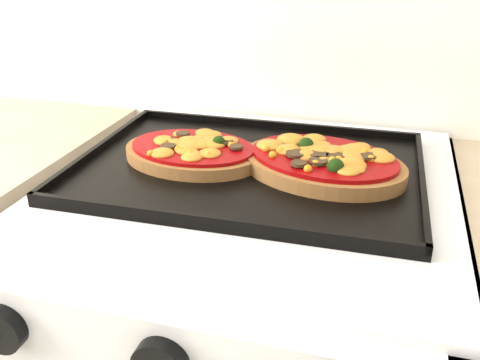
% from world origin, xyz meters
% --- Properties ---
extents(control_panel, '(0.60, 0.02, 0.09)m').
position_xyz_m(control_panel, '(0.04, 1.39, 0.85)').
color(control_panel, silver).
rests_on(control_panel, stove).
extents(knob_left, '(0.06, 0.02, 0.06)m').
position_xyz_m(knob_left, '(-0.15, 1.37, 0.85)').
color(knob_left, black).
rests_on(knob_left, control_panel).
extents(baking_tray, '(0.52, 0.39, 0.02)m').
position_xyz_m(baking_tray, '(0.03, 1.72, 0.92)').
color(baking_tray, black).
rests_on(baking_tray, stove).
extents(pizza_left, '(0.23, 0.18, 0.03)m').
position_xyz_m(pizza_left, '(-0.06, 1.73, 0.94)').
color(pizza_left, olive).
rests_on(pizza_left, baking_tray).
extents(pizza_right, '(0.29, 0.24, 0.04)m').
position_xyz_m(pizza_right, '(0.14, 1.74, 0.94)').
color(pizza_right, olive).
rests_on(pizza_right, baking_tray).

